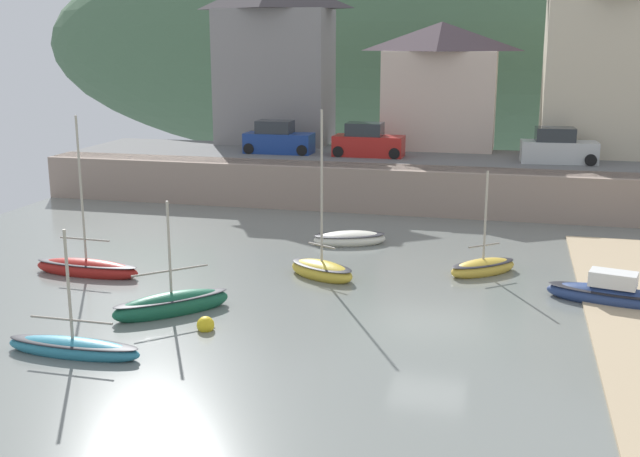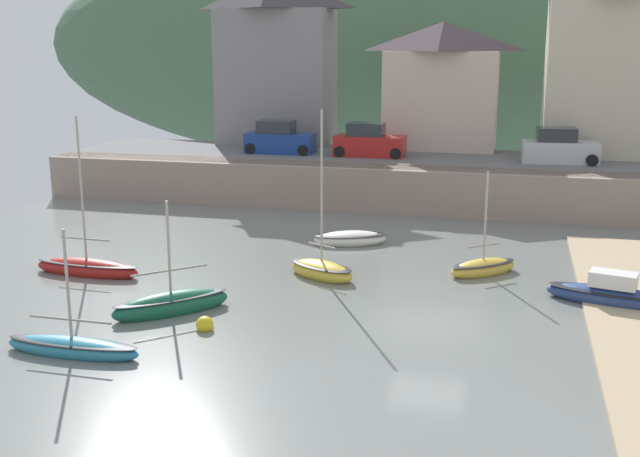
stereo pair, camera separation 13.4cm
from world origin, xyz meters
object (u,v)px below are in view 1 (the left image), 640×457
waterfront_building_right (608,61)px  parked_car_end_of_row (558,148)px  motorboat_with_cabin (87,268)px  mooring_buoy (206,325)px  rowboat_small_beached (612,295)px  parked_car_by_wall (368,142)px  sailboat_white_hull (350,239)px  sailboat_blue_trim (483,267)px  fishing_boat_green (172,305)px  waterfront_building_left (275,59)px  sailboat_far_left (73,347)px  parked_car_near_slipway (278,140)px  waterfront_building_centre (440,85)px  dinghy_open_wooden (322,270)px

waterfront_building_right → parked_car_end_of_row: size_ratio=2.57×
motorboat_with_cabin → parked_car_end_of_row: (18.53, 18.46, 2.91)m
mooring_buoy → rowboat_small_beached: bearing=24.3°
parked_car_end_of_row → mooring_buoy: size_ratio=7.43×
parked_car_by_wall → sailboat_white_hull: bearing=-83.1°
sailboat_blue_trim → fishing_boat_green: bearing=175.0°
waterfront_building_left → parked_car_by_wall: size_ratio=2.62×
parked_car_by_wall → sailboat_far_left: bearing=-98.4°
parked_car_near_slipway → waterfront_building_centre: bearing=25.9°
dinghy_open_wooden → rowboat_small_beached: size_ratio=1.44×
parked_car_end_of_row → parked_car_by_wall: bearing=176.4°
waterfront_building_left → motorboat_with_cabin: waterfront_building_left is taller
mooring_buoy → sailboat_blue_trim: bearing=45.3°
waterfront_building_right → rowboat_small_beached: (-1.50, -21.66, -7.52)m
waterfront_building_centre → sailboat_blue_trim: waterfront_building_centre is taller
sailboat_far_left → parked_car_end_of_row: 29.86m
waterfront_building_left → parked_car_near_slipway: 6.67m
sailboat_white_hull → parked_car_by_wall: size_ratio=0.87×
waterfront_building_left → parked_car_by_wall: (7.03, -4.50, -4.68)m
waterfront_building_left → parked_car_near_slipway: size_ratio=2.62×
waterfront_building_centre → rowboat_small_beached: 23.94m
parked_car_by_wall → parked_car_near_slipway: bearing=-179.6°
parked_car_near_slipway → parked_car_end_of_row: 16.20m
sailboat_white_hull → parked_car_near_slipway: 13.45m
sailboat_white_hull → parked_car_near_slipway: size_ratio=0.87×
sailboat_white_hull → parked_car_by_wall: bearing=75.6°
waterfront_building_left → parked_car_by_wall: 9.57m
waterfront_building_left → sailboat_blue_trim: waterfront_building_left is taller
fishing_boat_green → sailboat_blue_trim: 12.39m
parked_car_end_of_row → fishing_boat_green: bearing=-125.2°
rowboat_small_beached → sailboat_white_hull: bearing=165.0°
waterfront_building_centre → parked_car_near_slipway: waterfront_building_centre is taller
waterfront_building_left → waterfront_building_right: bearing=0.0°
parked_car_end_of_row → rowboat_small_beached: bearing=-89.6°
parked_car_by_wall → waterfront_building_centre: bearing=51.1°
dinghy_open_wooden → mooring_buoy: bearing=-82.0°
motorboat_with_cabin → parked_car_near_slipway: size_ratio=1.58×
dinghy_open_wooden → sailboat_blue_trim: size_ratio=1.56×
sailboat_far_left → sailboat_blue_trim: sailboat_blue_trim is taller
fishing_boat_green → parked_car_end_of_row: size_ratio=0.98×
parked_car_near_slipway → parked_car_by_wall: bearing=-0.2°
sailboat_white_hull → sailboat_blue_trim: (6.09, -3.30, 0.02)m
waterfront_building_right → parked_car_by_wall: bearing=-161.4°
waterfront_building_centre → fishing_boat_green: 27.72m
mooring_buoy → dinghy_open_wooden: bearing=70.8°
dinghy_open_wooden → sailboat_white_hull: (0.02, 5.30, -0.07)m
parked_car_near_slipway → parked_car_end_of_row: same height
waterfront_building_left → sailboat_white_hull: waterfront_building_left is taller
waterfront_building_centre → rowboat_small_beached: (8.23, -21.66, -6.02)m
fishing_boat_green → parked_car_near_slipway: 22.16m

